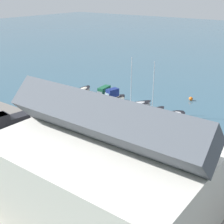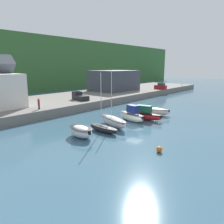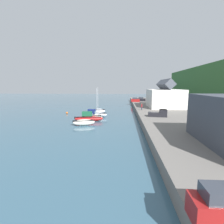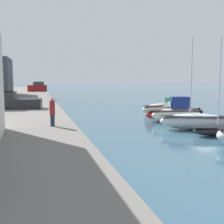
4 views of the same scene
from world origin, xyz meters
name	(u,v)px [view 2 (image 2 of 4)]	position (x,y,z in m)	size (l,w,h in m)	color
ground_plane	(134,126)	(0.00, 0.00, 0.00)	(320.00, 320.00, 0.00)	#385B70
quay_promenade	(45,104)	(0.00, 25.66, 0.87)	(138.40, 20.66, 1.74)	slate
yacht_club_building	(114,80)	(28.24, 27.70, 5.04)	(14.75, 11.36, 6.60)	#3D424C
moored_boat_0	(81,131)	(-9.52, 2.50, 0.86)	(3.12, 4.75, 1.64)	silver
moored_boat_1	(103,128)	(-5.64, 1.85, 0.57)	(1.97, 5.79, 8.84)	black
moored_boat_2	(113,121)	(-2.33, 2.66, 0.88)	(4.25, 7.47, 9.17)	silver
moored_boat_3	(132,115)	(2.43, 2.29, 1.12)	(2.98, 6.21, 3.00)	white
moored_boat_4	(142,114)	(4.80, 1.55, 1.00)	(2.51, 8.11, 2.71)	red
moored_boat_5	(156,111)	(9.88, 1.44, 0.80)	(3.20, 5.75, 1.51)	white
parked_car_1	(161,87)	(41.53, 17.24, 2.66)	(1.84, 4.22, 2.16)	maroon
pickup_truck_0	(79,96)	(6.02, 20.30, 2.56)	(2.60, 4.95, 1.90)	black
person_on_quay	(39,104)	(-6.92, 17.10, 2.84)	(0.40, 0.40, 2.14)	#232838
dog_on_quay	(182,85)	(59.90, 17.16, 2.20)	(0.88, 0.51, 0.68)	brown
mooring_buoy_0	(159,149)	(-7.37, -8.49, 0.35)	(0.70, 0.70, 0.70)	orange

